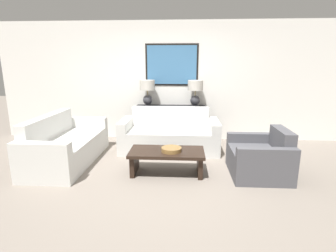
{
  "coord_description": "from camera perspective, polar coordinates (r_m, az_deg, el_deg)",
  "views": [
    {
      "loc": [
        0.29,
        -3.73,
        1.73
      ],
      "look_at": [
        0.01,
        0.78,
        0.65
      ],
      "focal_mm": 28.0,
      "sensor_mm": 36.0,
      "label": 1
    }
  ],
  "objects": [
    {
      "name": "ground_plane",
      "position": [
        4.12,
        -0.79,
        -11.38
      ],
      "size": [
        20.0,
        20.0,
        0.0
      ],
      "primitive_type": "plane",
      "color": "slate"
    },
    {
      "name": "back_wall",
      "position": [
        6.07,
        0.84,
        9.68
      ],
      "size": [
        7.95,
        0.12,
        2.65
      ],
      "color": "silver",
      "rests_on": "ground_plane"
    },
    {
      "name": "console_table",
      "position": [
        5.93,
        0.69,
        0.54
      ],
      "size": [
        1.56,
        0.38,
        0.81
      ],
      "color": "black",
      "rests_on": "ground_plane"
    },
    {
      "name": "table_lamp_left",
      "position": [
        5.86,
        -4.49,
        7.85
      ],
      "size": [
        0.33,
        0.33,
        0.57
      ],
      "color": "#333338",
      "rests_on": "console_table"
    },
    {
      "name": "table_lamp_right",
      "position": [
        5.81,
        5.96,
        7.77
      ],
      "size": [
        0.33,
        0.33,
        0.57
      ],
      "color": "#333338",
      "rests_on": "console_table"
    },
    {
      "name": "couch_by_back_wall",
      "position": [
        5.33,
        0.33,
        -2.19
      ],
      "size": [
        1.95,
        0.87,
        0.84
      ],
      "color": "silver",
      "rests_on": "ground_plane"
    },
    {
      "name": "couch_by_side",
      "position": [
        5.03,
        -21.28,
        -4.09
      ],
      "size": [
        0.87,
        1.95,
        0.84
      ],
      "color": "silver",
      "rests_on": "ground_plane"
    },
    {
      "name": "coffee_table",
      "position": [
        4.2,
        -0.25,
        -6.66
      ],
      "size": [
        1.18,
        0.59,
        0.38
      ],
      "color": "black",
      "rests_on": "ground_plane"
    },
    {
      "name": "decorative_bowl",
      "position": [
        4.13,
        0.75,
        -5.12
      ],
      "size": [
        0.32,
        0.32,
        0.06
      ],
      "color": "olive",
      "rests_on": "coffee_table"
    },
    {
      "name": "armchair_near_back_wall",
      "position": [
        4.42,
        19.45,
        -6.66
      ],
      "size": [
        0.86,
        0.96,
        0.75
      ],
      "color": "#4C4C51",
      "rests_on": "ground_plane"
    }
  ]
}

